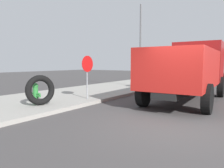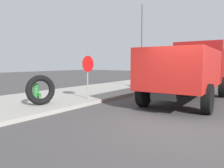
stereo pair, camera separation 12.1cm
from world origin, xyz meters
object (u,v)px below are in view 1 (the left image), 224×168
Objects in this scene: fire_hydrant at (36,93)px; loose_tire at (40,90)px; street_light_pole at (140,46)px; dump_truck_red at (189,68)px; stop_sign at (87,69)px.

loose_tire is (-0.04, -0.36, 0.15)m from fire_hydrant.
street_light_pole reaches higher than fire_hydrant.
fire_hydrant is 7.14m from dump_truck_red.
loose_tire is at bearing 140.90° from dump_truck_red.
stop_sign is at bearing -13.16° from loose_tire.
street_light_pole is (3.13, 4.24, 1.43)m from dump_truck_red.
stop_sign is at bearing 128.99° from dump_truck_red.
loose_tire is 6.92m from dump_truck_red.
street_light_pole is at bearing 4.02° from stop_sign.
fire_hydrant is at bearing 158.04° from stop_sign.
dump_truck_red is at bearing -41.60° from fire_hydrant.
fire_hydrant is at bearing 176.91° from street_light_pole.
stop_sign is 6.40m from street_light_pole.
street_light_pole is (6.21, 0.44, 1.49)m from stop_sign.
loose_tire is at bearing 179.39° from street_light_pole.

